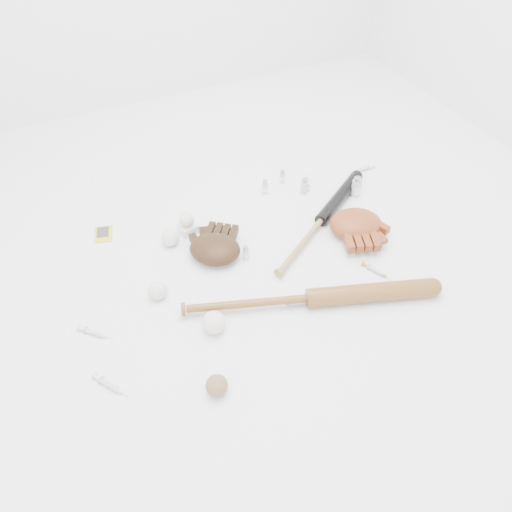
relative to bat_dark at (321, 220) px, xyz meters
name	(u,v)px	position (x,y,z in m)	size (l,w,h in m)	color
bat_dark	(321,220)	(0.00, 0.00, 0.00)	(0.78, 0.06, 0.06)	black
bat_wood	(310,298)	(-0.27, -0.36, 0.01)	(0.99, 0.07, 0.07)	brown
glove_dark	(215,249)	(-0.49, 0.01, 0.02)	(0.25, 0.25, 0.09)	black
glove_tan	(356,224)	(0.11, -0.10, 0.02)	(0.26, 0.26, 0.10)	brown
trading_card	(104,234)	(-0.87, 0.34, -0.03)	(0.07, 0.10, 0.01)	gold
pedestal	(188,228)	(-0.53, 0.20, -0.01)	(0.07, 0.07, 0.04)	white
baseball_on_pedestal	(187,219)	(-0.53, 0.20, 0.04)	(0.06, 0.06, 0.06)	silver
baseball_left	(158,290)	(-0.76, -0.09, 0.01)	(0.07, 0.07, 0.07)	silver
baseball_upper	(170,238)	(-0.62, 0.16, 0.01)	(0.07, 0.07, 0.07)	silver
baseball_mid	(214,322)	(-0.62, -0.32, 0.01)	(0.08, 0.08, 0.08)	silver
baseball_aged	(217,386)	(-0.71, -0.55, 0.01)	(0.07, 0.07, 0.07)	olive
syringe_0	(109,385)	(-1.01, -0.39, -0.02)	(0.16, 0.03, 0.02)	#ADBCC6
syringe_1	(298,303)	(-0.30, -0.35, -0.02)	(0.14, 0.02, 0.02)	#ADBCC6
syringe_2	(307,182)	(0.09, 0.28, -0.02)	(0.15, 0.03, 0.02)	#ADBCC6
syringe_3	(376,271)	(0.05, -0.34, -0.02)	(0.15, 0.03, 0.02)	#ADBCC6
syringe_4	(362,169)	(0.39, 0.26, -0.02)	(0.16, 0.03, 0.02)	#ADBCC6
syringe_5	(94,333)	(-1.01, -0.16, -0.02)	(0.15, 0.03, 0.02)	#ADBCC6
vial_0	(265,187)	(-0.12, 0.30, 0.01)	(0.03, 0.03, 0.07)	#B3BCC5
vial_1	(282,176)	(-0.01, 0.35, 0.00)	(0.03, 0.03, 0.07)	#B3BCC5
vial_2	(304,186)	(0.04, 0.23, 0.01)	(0.03, 0.03, 0.08)	#B3BCC5
vial_3	(356,187)	(0.25, 0.11, 0.02)	(0.04, 0.04, 0.10)	#B3BCC5
vial_4	(246,253)	(-0.38, -0.05, 0.00)	(0.03, 0.03, 0.06)	#B3BCC5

